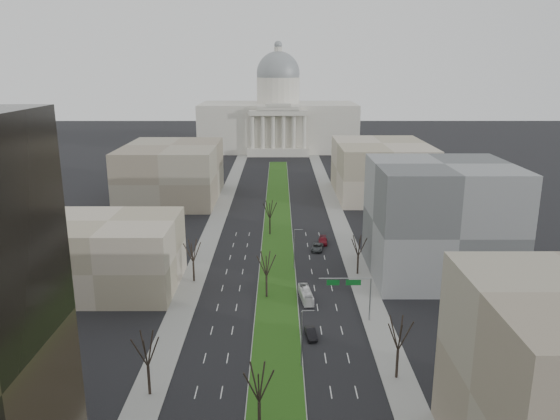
{
  "coord_description": "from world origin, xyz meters",
  "views": [
    {
      "loc": [
        0.4,
        -17.21,
        43.49
      ],
      "look_at": [
        0.63,
        107.54,
        10.1
      ],
      "focal_mm": 35.0,
      "sensor_mm": 36.0,
      "label": 1
    }
  ],
  "objects_px": {
    "car_black": "(311,333)",
    "car_red": "(323,241)",
    "car_grey_far": "(317,247)",
    "box_van": "(306,295)"
  },
  "relations": [
    {
      "from": "car_black",
      "to": "car_red",
      "type": "xyz_separation_m",
      "value": [
        5.81,
        48.53,
        0.03
      ]
    },
    {
      "from": "car_grey_far",
      "to": "box_van",
      "type": "bearing_deg",
      "value": -88.61
    },
    {
      "from": "car_black",
      "to": "car_grey_far",
      "type": "relative_size",
      "value": 0.81
    },
    {
      "from": "car_grey_far",
      "to": "car_black",
      "type": "bearing_deg",
      "value": -85.72
    },
    {
      "from": "car_black",
      "to": "box_van",
      "type": "relative_size",
      "value": 0.57
    },
    {
      "from": "car_red",
      "to": "car_grey_far",
      "type": "distance_m",
      "value": 5.31
    },
    {
      "from": "car_red",
      "to": "box_van",
      "type": "relative_size",
      "value": 0.67
    },
    {
      "from": "car_black",
      "to": "car_red",
      "type": "distance_m",
      "value": 48.87
    },
    {
      "from": "car_black",
      "to": "car_grey_far",
      "type": "bearing_deg",
      "value": 77.59
    },
    {
      "from": "box_van",
      "to": "car_grey_far",
      "type": "bearing_deg",
      "value": 75.06
    }
  ]
}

